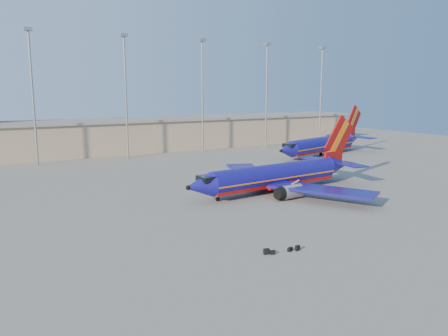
# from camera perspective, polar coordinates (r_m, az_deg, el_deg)

# --- Properties ---
(ground) EXTENTS (220.00, 220.00, 0.00)m
(ground) POSITION_cam_1_polar(r_m,az_deg,el_deg) (67.44, 3.89, -3.54)
(ground) COLOR slate
(ground) RESTS_ON ground
(terminal_building) EXTENTS (122.00, 16.00, 8.50)m
(terminal_building) POSITION_cam_1_polar(r_m,az_deg,el_deg) (122.18, -7.48, 4.57)
(terminal_building) COLOR gray
(terminal_building) RESTS_ON ground
(light_mast_row) EXTENTS (101.60, 1.60, 28.65)m
(light_mast_row) POSITION_cam_1_polar(r_m,az_deg,el_deg) (108.65, -7.63, 10.88)
(light_mast_row) COLOR gray
(light_mast_row) RESTS_ON ground
(aircraft_main) EXTENTS (34.52, 33.11, 11.69)m
(aircraft_main) POSITION_cam_1_polar(r_m,az_deg,el_deg) (69.96, 7.10, -1.00)
(aircraft_main) COLOR navy
(aircraft_main) RESTS_ON ground
(aircraft_second) EXTENTS (35.12, 17.05, 12.16)m
(aircraft_second) POSITION_cam_1_polar(r_m,az_deg,el_deg) (111.14, 12.85, 3.07)
(aircraft_second) COLOR navy
(aircraft_second) RESTS_ON ground
(luggage_pile) EXTENTS (3.87, 1.17, 0.55)m
(luggage_pile) POSITION_cam_1_polar(r_m,az_deg,el_deg) (44.31, 7.30, -10.63)
(luggage_pile) COLOR black
(luggage_pile) RESTS_ON ground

